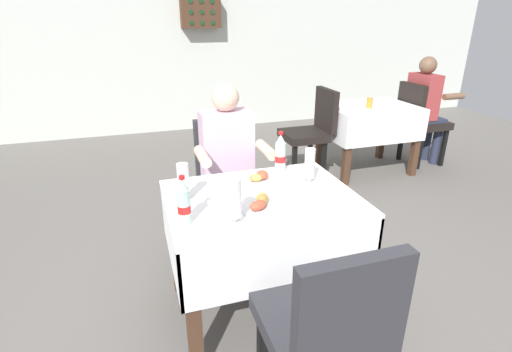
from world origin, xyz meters
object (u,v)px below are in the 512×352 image
Objects in this scene: seated_diner_far at (229,163)px; plate_far_diner at (256,179)px; background_chair_right at (420,119)px; background_table_tumbler at (370,103)px; wall_bottle_rack at (200,12)px; background_patron at (425,105)px; beer_glass_left at (183,181)px; cola_bottle_secondary at (280,154)px; plate_near_camera at (264,205)px; background_dining_table at (368,123)px; beer_glass_right at (234,201)px; background_chair_left at (312,129)px; chair_far_diner_seat at (228,178)px; beer_glass_middle at (310,165)px; chair_near_camera_side at (326,326)px; main_dining_table at (261,226)px; cola_bottle_primary at (184,203)px.

plate_far_diner is (0.04, -0.48, 0.07)m from seated_diner_far.
background_table_tumbler is at bearing -172.27° from background_chair_right.
plate_far_diner is at bearing -96.30° from wall_bottle_rack.
background_patron is at bearing 7.28° from background_table_tumbler.
beer_glass_left is 0.37× the size of wall_bottle_rack.
cola_bottle_secondary is (0.20, 0.11, 0.09)m from plate_far_diner.
plate_near_camera is 0.45× the size of wall_bottle_rack.
plate_far_diner reaches higher than background_dining_table.
background_dining_table is at bearing 31.20° from seated_diner_far.
wall_bottle_rack reaches higher than seated_diner_far.
background_chair_left is (1.40, 2.06, -0.32)m from beer_glass_right.
background_table_tumbler is (1.83, 1.86, 0.03)m from plate_near_camera.
chair_far_diner_seat is 0.77× the size of background_patron.
background_patron is at bearing 32.23° from cola_bottle_secondary.
beer_glass_middle is 0.22× the size of background_chair_left.
plate_near_camera is 1.00× the size of plate_far_diner.
beer_glass_left is at bearing 148.90° from plate_near_camera.
background_chair_left is (1.22, 1.97, -0.23)m from plate_near_camera.
background_table_tumbler is 0.20× the size of wall_bottle_rack.
background_chair_right is 0.16m from background_patron.
chair_near_camera_side is 3.86× the size of plate_near_camera.
wall_bottle_rack reaches higher than beer_glass_right.
background_table_tumbler is at bearing 41.90° from cola_bottle_secondary.
background_chair_left is at bearing -180.00° from background_patron.
main_dining_table is 0.44m from beer_glass_right.
plate_near_camera is at bearing -96.72° from wall_bottle_rack.
cola_bottle_secondary is 3.90m from wall_bottle_rack.
background_patron is (1.44, 0.00, 0.16)m from background_chair_left.
cola_bottle_primary reaches higher than plate_far_diner.
background_chair_right is (3.02, 2.00, -0.31)m from cola_bottle_primary.
plate_near_camera is at bearing -92.38° from chair_far_diner_seat.
beer_glass_right is at bearing -102.59° from seated_diner_far.
cola_bottle_primary is at bearing -146.92° from background_patron.
chair_near_camera_side reaches higher than background_dining_table.
chair_far_diner_seat is at bearing -152.57° from background_table_tumbler.
background_table_tumbler is (0.61, -0.11, 0.26)m from background_chair_left.
seated_diner_far is 3.61m from wall_bottle_rack.
cola_bottle_primary is at bearing -101.93° from wall_bottle_rack.
beer_glass_right is 0.24× the size of background_chair_right.
plate_far_diner is 1.20× the size of beer_glass_left.
background_table_tumbler is at bearing 45.46° from plate_near_camera.
main_dining_table is 0.51m from beer_glass_left.
main_dining_table is at bearing -96.43° from wall_bottle_rack.
beer_glass_right is 0.18× the size of background_patron.
background_dining_table is 8.89× the size of background_table_tumbler.
chair_near_camera_side is 1.47m from seated_diner_far.
background_dining_table is 0.78× the size of background_patron.
beer_glass_left is 0.21× the size of background_chair_left.
background_chair_left is (1.15, 1.62, -0.22)m from plate_far_diner.
wall_bottle_rack reaches higher than background_dining_table.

